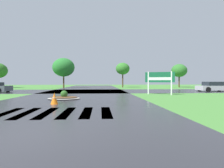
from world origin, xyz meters
name	(u,v)px	position (x,y,z in m)	size (l,w,h in m)	color
ground_plane	(23,140)	(0.00, 0.00, -0.05)	(120.00, 120.00, 0.10)	#478438
asphalt_roadway	(75,99)	(0.00, 10.00, 0.00)	(10.69, 80.00, 0.01)	#2B2B30
asphalt_cross_road	(86,91)	(0.00, 20.59, 0.00)	(90.00, 9.62, 0.01)	#2B2B30
crosswalk_stripes	(57,113)	(0.00, 3.71, 0.00)	(4.95, 3.11, 0.01)	white
estate_billboard	(160,78)	(8.22, 14.04, 1.69)	(2.75, 1.44, 2.41)	white
median_island	(64,97)	(-0.88, 9.92, 0.14)	(2.51, 2.09, 0.68)	#9E9B93
car_white_sedan	(214,87)	(17.36, 19.03, 0.62)	(4.47, 2.34, 1.31)	#B7B7BF
traffic_cone	(54,99)	(-0.86, 6.75, 0.35)	(0.46, 0.46, 0.71)	orange
background_treeline	(79,69)	(-2.25, 32.98, 3.83)	(40.98, 5.58, 5.93)	#4C3823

